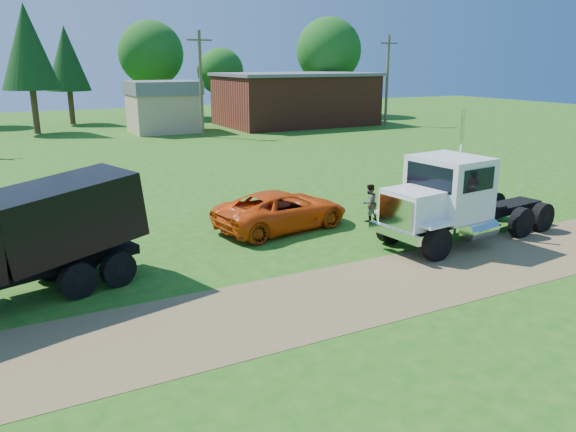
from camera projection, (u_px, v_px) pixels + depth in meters
name	position (u px, v px, depth m)	size (l,w,h in m)	color
ground	(401.00, 282.00, 17.15)	(140.00, 140.00, 0.00)	#1B5913
dirt_track	(401.00, 282.00, 17.15)	(120.00, 4.20, 0.01)	brown
white_semi_tractor	(450.00, 200.00, 20.42)	(8.06, 3.40, 4.78)	black
black_dump_truck	(14.00, 237.00, 15.38)	(7.88, 4.40, 3.35)	black
orange_pickup	(282.00, 210.00, 22.35)	(2.56, 5.56, 1.55)	#D44209
spectator_b	(369.00, 203.00, 23.42)	(0.77, 0.60, 1.58)	#999999
brick_building	(295.00, 99.00, 58.62)	(15.40, 10.40, 5.30)	maroon
tan_shed	(164.00, 106.00, 52.40)	(6.20, 5.40, 4.70)	tan
utility_poles	(201.00, 82.00, 48.42)	(42.20, 0.28, 9.00)	brown
tree_row	(138.00, 57.00, 59.85)	(56.27, 16.04, 11.57)	#3B2E18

